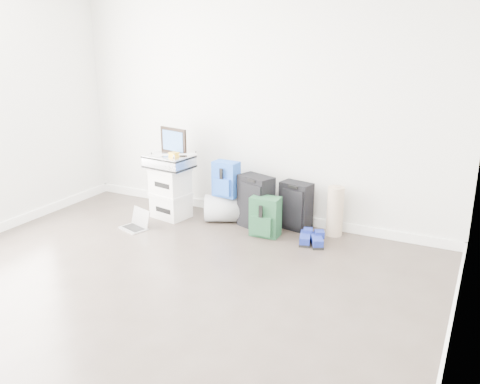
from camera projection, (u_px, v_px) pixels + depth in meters
The scene contains 14 objects.
ground at pixel (115, 319), 3.77m from camera, with size 5.00×5.00×0.00m, color #382F28.
room_envelope at pixel (97, 83), 3.27m from camera, with size 4.52×5.02×2.71m.
boxes_stack at pixel (171, 192), 5.79m from camera, with size 0.47×0.40×0.59m.
briefcase at pixel (169, 162), 5.68m from camera, with size 0.49×0.36×0.14m, color #B2B2B7.
painting at pixel (173, 141), 5.70m from camera, with size 0.39×0.11×0.29m.
drone at pixel (174, 154), 5.60m from camera, with size 0.43×0.43×0.05m.
duffel_bag at pixel (227, 208), 5.70m from camera, with size 0.31×0.31×0.49m, color gray.
blue_backpack at pixel (226, 180), 5.57m from camera, with size 0.29×0.22×0.39m.
large_suitcase at pixel (256, 202), 5.48m from camera, with size 0.42×0.34×0.58m.
green_backpack at pixel (265, 217), 5.27m from camera, with size 0.31×0.23×0.42m.
carry_on at pixel (296, 206), 5.44m from camera, with size 0.36×0.27×0.52m.
shoes at pixel (311, 240), 5.11m from camera, with size 0.32×0.29×0.09m.
rolled_rug at pixel (335, 211), 5.28m from camera, with size 0.17×0.17×0.52m, color tan.
laptop at pixel (137, 224), 5.52m from camera, with size 0.34×0.29×0.21m.
Camera 1 is at (2.32, -2.54, 2.02)m, focal length 38.00 mm.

